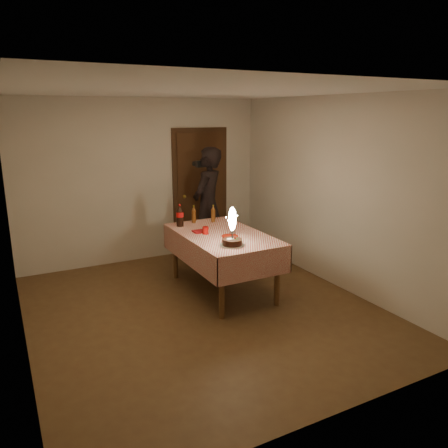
{
  "coord_description": "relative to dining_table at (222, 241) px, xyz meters",
  "views": [
    {
      "loc": [
        -2.08,
        -4.52,
        2.37
      ],
      "look_at": [
        0.49,
        0.39,
        0.95
      ],
      "focal_mm": 35.0,
      "sensor_mm": 36.0,
      "label": 1
    }
  ],
  "objects": [
    {
      "name": "red_cup",
      "position": [
        -0.21,
        0.08,
        0.16
      ],
      "size": [
        0.08,
        0.08,
        0.1
      ],
      "primitive_type": "cylinder",
      "color": "#AC0F0B",
      "rests_on": "dining_table"
    },
    {
      "name": "red_plate",
      "position": [
        0.03,
        -0.16,
        0.11
      ],
      "size": [
        0.22,
        0.22,
        0.01
      ],
      "primitive_type": "cylinder",
      "color": "#B11C0C",
      "rests_on": "dining_table"
    },
    {
      "name": "amber_bottle_left",
      "position": [
        -0.09,
        0.72,
        0.23
      ],
      "size": [
        0.06,
        0.06,
        0.25
      ],
      "color": "#613110",
      "rests_on": "dining_table"
    },
    {
      "name": "amber_bottle_right",
      "position": [
        0.18,
        0.64,
        0.23
      ],
      "size": [
        0.06,
        0.06,
        0.25
      ],
      "color": "#613110",
      "rests_on": "dining_table"
    },
    {
      "name": "photographer",
      "position": [
        0.35,
        1.18,
        0.23
      ],
      "size": [
        0.81,
        0.77,
        1.86
      ],
      "color": "black",
      "rests_on": "ground"
    },
    {
      "name": "birthday_cake",
      "position": [
        -0.13,
        -0.52,
        0.24
      ],
      "size": [
        0.3,
        0.3,
        0.47
      ],
      "color": "white",
      "rests_on": "dining_table"
    },
    {
      "name": "ground",
      "position": [
        -0.49,
        -0.44,
        -0.7
      ],
      "size": [
        4.0,
        4.5,
        0.01
      ],
      "primitive_type": "cube",
      "color": "brown",
      "rests_on": "ground"
    },
    {
      "name": "cola_bottle",
      "position": [
        -0.35,
        0.63,
        0.26
      ],
      "size": [
        0.1,
        0.1,
        0.32
      ],
      "color": "black",
      "rests_on": "dining_table"
    },
    {
      "name": "clear_cup",
      "position": [
        0.11,
        -0.08,
        0.15
      ],
      "size": [
        0.07,
        0.07,
        0.09
      ],
      "primitive_type": "cylinder",
      "color": "silver",
      "rests_on": "dining_table"
    },
    {
      "name": "room_shell",
      "position": [
        -0.46,
        -0.36,
        0.95
      ],
      "size": [
        4.04,
        4.54,
        2.62
      ],
      "color": "beige",
      "rests_on": "ground"
    },
    {
      "name": "dining_table",
      "position": [
        0.0,
        0.0,
        0.0
      ],
      "size": [
        1.02,
        1.72,
        0.81
      ],
      "color": "brown",
      "rests_on": "ground"
    },
    {
      "name": "napkin_stack",
      "position": [
        -0.24,
        0.21,
        0.12
      ],
      "size": [
        0.15,
        0.15,
        0.02
      ],
      "primitive_type": "cube",
      "color": "#A31216",
      "rests_on": "dining_table"
    }
  ]
}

